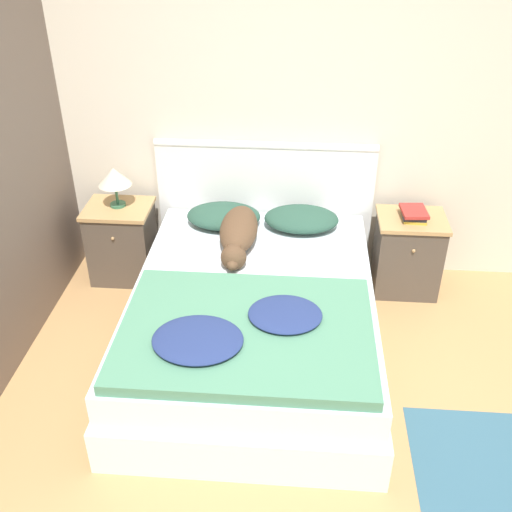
% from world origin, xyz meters
% --- Properties ---
extents(ground_plane, '(16.00, 16.00, 0.00)m').
position_xyz_m(ground_plane, '(0.00, 0.00, 0.00)').
color(ground_plane, tan).
extents(wall_back, '(9.00, 0.06, 2.55)m').
position_xyz_m(wall_back, '(0.00, 2.13, 1.27)').
color(wall_back, beige).
rests_on(wall_back, ground_plane).
extents(bed, '(1.49, 1.99, 0.49)m').
position_xyz_m(bed, '(0.09, 1.04, 0.24)').
color(bed, white).
rests_on(bed, ground_plane).
extents(headboard, '(1.57, 0.06, 1.02)m').
position_xyz_m(headboard, '(0.09, 2.06, 0.53)').
color(headboard, white).
rests_on(headboard, ground_plane).
extents(nightstand_left, '(0.47, 0.40, 0.58)m').
position_xyz_m(nightstand_left, '(-0.94, 1.83, 0.29)').
color(nightstand_left, '#4C4238').
rests_on(nightstand_left, ground_plane).
extents(nightstand_right, '(0.47, 0.40, 0.58)m').
position_xyz_m(nightstand_right, '(1.13, 1.83, 0.29)').
color(nightstand_right, '#4C4238').
rests_on(nightstand_right, ground_plane).
extents(pillow_left, '(0.52, 0.37, 0.13)m').
position_xyz_m(pillow_left, '(-0.18, 1.80, 0.56)').
color(pillow_left, '#284C3D').
rests_on(pillow_left, bed).
extents(pillow_right, '(0.52, 0.37, 0.13)m').
position_xyz_m(pillow_right, '(0.37, 1.80, 0.56)').
color(pillow_right, '#284C3D').
rests_on(pillow_right, bed).
extents(quilt, '(1.34, 0.99, 0.11)m').
position_xyz_m(quilt, '(0.08, 0.58, 0.53)').
color(quilt, '#4C8466').
rests_on(quilt, bed).
extents(dog, '(0.25, 0.80, 0.20)m').
position_xyz_m(dog, '(-0.05, 1.53, 0.59)').
color(dog, brown).
rests_on(dog, bed).
extents(book_stack, '(0.18, 0.22, 0.07)m').
position_xyz_m(book_stack, '(1.13, 1.82, 0.62)').
color(book_stack, gold).
rests_on(book_stack, nightstand_right).
extents(table_lamp, '(0.23, 0.23, 0.29)m').
position_xyz_m(table_lamp, '(-0.94, 1.85, 0.80)').
color(table_lamp, '#336B4C').
rests_on(table_lamp, nightstand_left).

